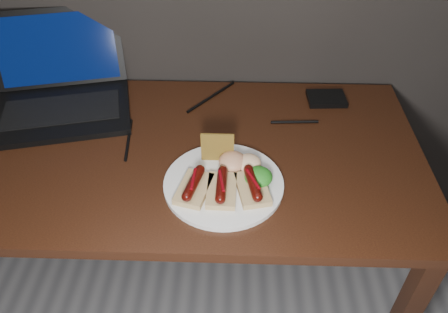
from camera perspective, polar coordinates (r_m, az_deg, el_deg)
desk at (r=1.27m, az=-7.02°, el=-2.00°), size 1.40×0.70×0.75m
laptop at (r=1.44m, az=-20.59°, el=8.16°), size 0.47×0.45×0.25m
hard_drive at (r=1.42m, az=13.23°, el=7.39°), size 0.12×0.09×0.02m
desk_cables at (r=1.32m, az=-8.59°, el=4.77°), size 0.92×0.40×0.01m
plate at (r=1.09m, az=-0.05°, el=-3.56°), size 0.34×0.34×0.01m
bread_sausage_left at (r=1.06m, az=-3.97°, el=-3.89°), size 0.10×0.13×0.04m
bread_sausage_center at (r=1.05m, az=-0.32°, el=-4.12°), size 0.07×0.12×0.04m
bread_sausage_right at (r=1.06m, az=3.77°, el=-3.89°), size 0.09×0.13×0.04m
crispbread at (r=1.12m, az=-0.86°, el=1.21°), size 0.09×0.01×0.08m
salad_greens at (r=1.08m, az=4.52°, el=-2.65°), size 0.07×0.07×0.04m
salsa_mound at (r=1.12m, az=1.14°, el=-0.62°), size 0.07×0.07×0.04m
coleslaw_mound at (r=1.12m, az=3.25°, el=-0.84°), size 0.06×0.06×0.04m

